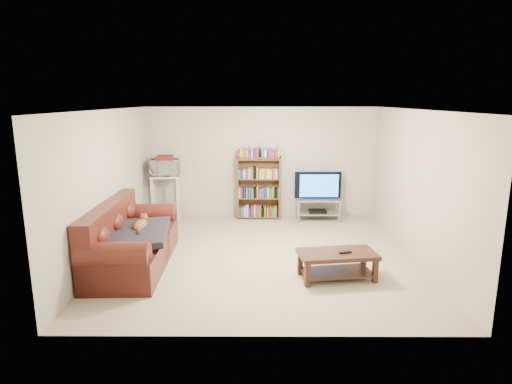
{
  "coord_description": "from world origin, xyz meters",
  "views": [
    {
      "loc": [
        -0.07,
        -6.77,
        2.56
      ],
      "look_at": [
        -0.1,
        0.4,
        1.0
      ],
      "focal_mm": 30.0,
      "sensor_mm": 36.0,
      "label": 1
    }
  ],
  "objects_px": {
    "tv_stand": "(318,206)",
    "bookshelf": "(259,187)",
    "coffee_table": "(337,260)",
    "sofa": "(128,244)"
  },
  "relations": [
    {
      "from": "coffee_table",
      "to": "tv_stand",
      "type": "bearing_deg",
      "value": 79.25
    },
    {
      "from": "coffee_table",
      "to": "bookshelf",
      "type": "distance_m",
      "value": 3.45
    },
    {
      "from": "tv_stand",
      "to": "bookshelf",
      "type": "xyz_separation_m",
      "value": [
        -1.27,
        0.14,
        0.39
      ]
    },
    {
      "from": "coffee_table",
      "to": "sofa",
      "type": "bearing_deg",
      "value": 162.94
    },
    {
      "from": "coffee_table",
      "to": "tv_stand",
      "type": "relative_size",
      "value": 1.26
    },
    {
      "from": "sofa",
      "to": "bookshelf",
      "type": "relative_size",
      "value": 1.72
    },
    {
      "from": "sofa",
      "to": "tv_stand",
      "type": "relative_size",
      "value": 2.52
    },
    {
      "from": "bookshelf",
      "to": "tv_stand",
      "type": "bearing_deg",
      "value": -5.07
    },
    {
      "from": "sofa",
      "to": "tv_stand",
      "type": "bearing_deg",
      "value": 36.23
    },
    {
      "from": "tv_stand",
      "to": "bookshelf",
      "type": "distance_m",
      "value": 1.34
    }
  ]
}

